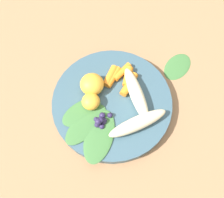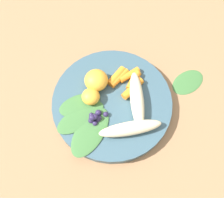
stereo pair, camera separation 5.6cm
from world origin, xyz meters
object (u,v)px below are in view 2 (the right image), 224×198
(banana_peeled_left, at_px, (137,99))
(banana_peeled_right, at_px, (130,128))
(orange_segment_near, at_px, (91,97))
(kale_leaf_stray, at_px, (188,82))
(bowl, at_px, (112,103))

(banana_peeled_left, bearing_deg, banana_peeled_right, 162.71)
(orange_segment_near, xyz_separation_m, kale_leaf_stray, (-0.25, -0.02, -0.04))
(banana_peeled_right, height_order, kale_leaf_stray, banana_peeled_right)
(orange_segment_near, bearing_deg, bowl, 166.76)
(bowl, height_order, banana_peeled_left, banana_peeled_left)
(bowl, distance_m, banana_peeled_right, 0.09)
(bowl, distance_m, kale_leaf_stray, 0.20)
(bowl, relative_size, banana_peeled_left, 2.04)
(orange_segment_near, bearing_deg, banana_peeled_left, 167.71)
(bowl, distance_m, banana_peeled_left, 0.06)
(bowl, xyz_separation_m, orange_segment_near, (0.05, -0.01, 0.03))
(banana_peeled_right, bearing_deg, bowl, 108.68)
(banana_peeled_left, height_order, banana_peeled_right, same)
(banana_peeled_left, bearing_deg, orange_segment_near, 83.18)
(banana_peeled_left, distance_m, orange_segment_near, 0.11)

